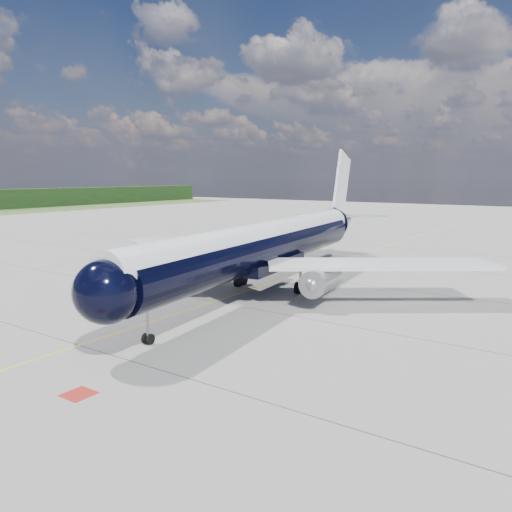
% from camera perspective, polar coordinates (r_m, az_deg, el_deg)
% --- Properties ---
extents(ground, '(320.00, 320.00, 0.00)m').
position_cam_1_polar(ground, '(64.06, 6.58, -1.55)').
color(ground, '#99978E').
rests_on(ground, ground).
extents(taxiway_centerline, '(0.16, 160.00, 0.01)m').
position_cam_1_polar(taxiway_centerline, '(59.77, 4.33, -2.28)').
color(taxiway_centerline, yellow).
rests_on(taxiway_centerline, ground).
extents(red_marking, '(1.60, 1.60, 0.01)m').
position_cam_1_polar(red_marking, '(29.92, -19.59, -14.65)').
color(red_marking, maroon).
rests_on(red_marking, ground).
extents(main_airliner, '(43.84, 53.70, 15.52)m').
position_cam_1_polar(main_airliner, '(51.84, 1.53, 1.38)').
color(main_airliner, black).
rests_on(main_airliner, ground).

